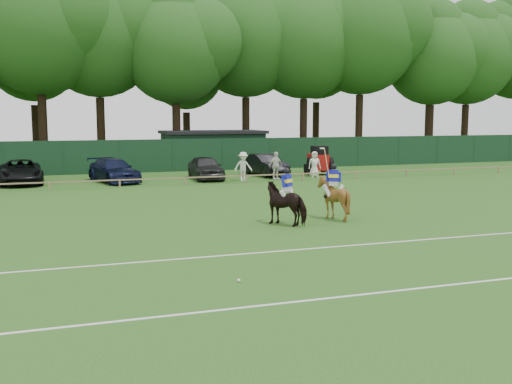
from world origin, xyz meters
name	(u,v)px	position (x,y,z in m)	size (l,w,h in m)	color
ground	(271,245)	(0.00, 0.00, 0.00)	(160.00, 160.00, 0.00)	#1E4C14
horse_dark	(287,203)	(1.93, 3.39, 0.84)	(0.91, 2.00, 1.69)	black
horse_chestnut	(333,198)	(4.22, 3.88, 0.89)	(1.43, 1.61, 1.78)	brown
suv_black	(21,172)	(-8.68, 21.86, 0.76)	(2.53, 5.48, 1.52)	black
sedan_navy	(114,171)	(-3.01, 21.09, 0.75)	(2.11, 5.18, 1.50)	#101634
hatch_grey	(206,168)	(3.04, 20.79, 0.80)	(1.88, 4.67, 1.59)	#2A2B2D
estate_black	(266,165)	(7.71, 21.81, 0.77)	(1.63, 4.69, 1.54)	black
spectator_left	(243,166)	(5.17, 19.14, 0.95)	(1.23, 0.71, 1.90)	silver
spectator_mid	(276,166)	(7.47, 19.14, 0.93)	(1.09, 0.46, 1.87)	silver
spectator_right	(314,164)	(10.62, 19.75, 0.90)	(0.88, 0.57, 1.81)	white
rider_dark	(287,184)	(1.94, 3.38, 1.60)	(0.82, 0.70, 1.41)	silver
rider_chestnut	(333,179)	(4.21, 3.87, 1.67)	(0.88, 0.80, 2.05)	silver
polo_ball	(239,280)	(-2.38, -3.96, 0.04)	(0.09, 0.09, 0.09)	silver
pitch_lines	(315,270)	(0.00, -3.50, 0.01)	(60.00, 5.10, 0.01)	silver
pitch_rail	(169,178)	(0.00, 18.00, 0.45)	(62.10, 0.10, 0.50)	#997F5B
perimeter_fence	(146,156)	(0.00, 27.00, 1.25)	(92.08, 0.08, 2.50)	#14351E
utility_shed	(213,149)	(6.00, 30.00, 1.54)	(8.40, 4.40, 3.04)	#14331E
tree_row	(155,164)	(2.00, 35.00, 0.00)	(96.00, 12.00, 21.00)	#26561C
tractor	(319,161)	(11.68, 21.37, 0.99)	(2.05, 2.73, 2.09)	#A1120E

